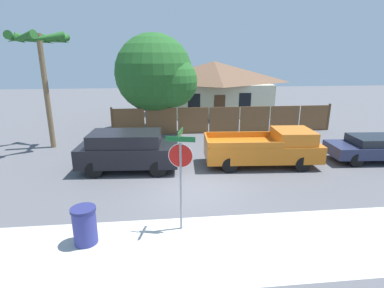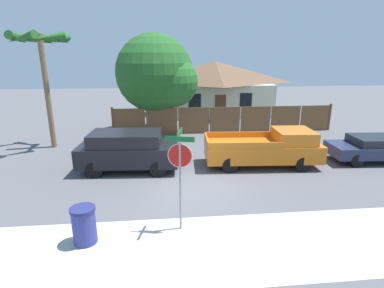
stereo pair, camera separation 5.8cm
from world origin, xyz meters
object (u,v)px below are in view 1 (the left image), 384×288
Objects in this scene: orange_pickup at (266,148)px; trash_bin at (85,225)px; house at (214,87)px; parked_sedan at (375,148)px; palm_tree at (40,49)px; red_suv at (128,150)px; oak_tree at (158,75)px; stop_sign at (181,165)px.

orange_pickup reaches higher than trash_bin.
house is 15.03m from parked_sedan.
parked_sedan reaches higher than trash_bin.
palm_tree reaches higher than red_suv.
house is 8.26m from oak_tree.
parked_sedan is at bearing 41.26° from stop_sign.
red_suv is 4.21× the size of trash_bin.
orange_pickup is 5.06× the size of trash_bin.
red_suv is at bearing -114.63° from house.
oak_tree is 12.58m from stop_sign.
palm_tree is at bearing 142.28° from red_suv.
house reaches higher than stop_sign.
red_suv is 0.83× the size of orange_pickup.
parked_sedan is 1.52× the size of stop_sign.
palm_tree is (-10.99, -9.69, 2.99)m from house.
stop_sign is at bearing -54.02° from palm_tree.
stop_sign is at bearing 9.33° from trash_bin.
stop_sign is (-9.98, -5.10, 1.38)m from parked_sedan.
house is 9.41× the size of trash_bin.
oak_tree reaches higher than parked_sedan.
oak_tree is 6.06× the size of trash_bin.
red_suv is at bearing -100.75° from oak_tree.
house is 1.62× the size of palm_tree.
trash_bin is (-2.05, -12.89, -3.28)m from oak_tree.
orange_pickup is at bearing 3.59° from red_suv.
red_suv reaches higher than parked_sedan.
palm_tree is at bearing 140.16° from stop_sign.
parked_sedan is (10.62, -7.34, -3.15)m from oak_tree.
oak_tree is (-4.94, -6.46, 1.43)m from house.
red_suv reaches higher than trash_bin.
house is 2.17× the size of parked_sedan.
palm_tree is 7.62m from red_suv.
oak_tree reaches higher than stop_sign.
parked_sedan is (5.69, -13.80, -1.71)m from house.
trash_bin is (-2.69, -0.44, -1.51)m from stop_sign.
trash_bin is at bearing -93.02° from red_suv.
orange_pickup is 5.59m from parked_sedan.
house is 1.55× the size of oak_tree.
palm_tree is at bearing 112.50° from trash_bin.
oak_tree is at bearing 80.96° from trash_bin.
red_suv is 5.60m from stop_sign.
house reaches higher than red_suv.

